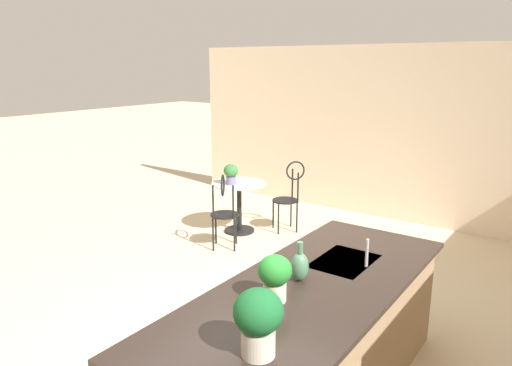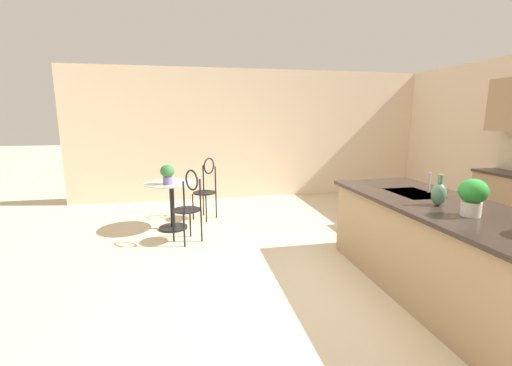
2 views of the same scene
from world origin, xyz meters
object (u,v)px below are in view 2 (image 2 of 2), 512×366
Objects in this scene: bistro_table at (172,201)px; potted_plant_counter_near at (473,195)px; chair_by_island at (206,186)px; vase_on_counter at (439,194)px; chair_near_window at (189,203)px; potted_plant_on_table at (167,173)px.

potted_plant_counter_near is (2.94, 2.54, 0.65)m from bistro_table.
chair_by_island is (-0.48, 0.56, 0.13)m from bistro_table.
bistro_table is 3.66m from vase_on_counter.
bistro_table is 0.77× the size of chair_near_window.
chair_by_island reaches higher than potted_plant_on_table.
vase_on_counter is (2.46, 2.56, 0.12)m from potted_plant_on_table.
vase_on_counter is at bearing 44.22° from bistro_table.
vase_on_counter is (2.59, 2.52, 0.58)m from bistro_table.
chair_near_window is 3.27m from potted_plant_counter_near.
potted_plant_on_table is 3.82m from potted_plant_counter_near.
potted_plant_on_table is 1.01× the size of vase_on_counter.
vase_on_counter is at bearing 32.66° from chair_by_island.
bistro_table is 0.77× the size of chair_by_island.
potted_plant_counter_near is at bearing 45.09° from chair_near_window.
chair_by_island is 0.92m from potted_plant_on_table.
chair_by_island is 3.62× the size of vase_on_counter.
vase_on_counter is at bearing 46.19° from potted_plant_on_table.
chair_near_window reaches higher than potted_plant_on_table.
potted_plant_counter_near reaches higher than vase_on_counter.
chair_near_window reaches higher than bistro_table.
vase_on_counter is (3.07, 1.97, 0.46)m from chair_by_island.
potted_plant_counter_near is (3.42, 1.99, 0.53)m from chair_by_island.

